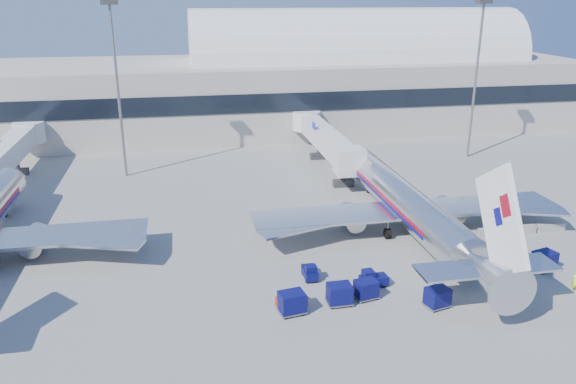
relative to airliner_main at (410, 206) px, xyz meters
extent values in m
plane|color=gray|center=(-10.00, -4.51, -2.93)|extent=(260.00, 260.00, 0.00)
cube|color=#B2AA9E|center=(-35.00, 51.49, 3.07)|extent=(170.00, 28.00, 12.00)
cube|color=black|center=(-35.00, 37.54, 4.07)|extent=(170.00, 0.40, 3.00)
cylinder|color=silver|center=(10.00, 51.49, 9.07)|extent=(60.00, 18.00, 18.00)
cylinder|color=silver|center=(0.00, 1.49, -0.03)|extent=(3.80, 28.00, 3.80)
sphere|color=silver|center=(0.00, 15.49, -0.03)|extent=(3.72, 3.72, 3.72)
cone|color=silver|center=(0.00, -15.51, 0.37)|extent=(3.80, 6.00, 3.80)
cube|color=maroon|center=(0.00, 2.49, 0.22)|extent=(3.85, 20.16, 0.32)
cube|color=#0E0B68|center=(0.00, 2.49, -0.15)|extent=(3.85, 20.16, 0.32)
cube|color=white|center=(0.00, -16.01, 4.77)|extent=(0.35, 7.79, 8.74)
cube|color=silver|center=(0.00, -15.01, 0.57)|extent=(11.00, 3.00, 0.18)
cube|color=silver|center=(0.00, 0.49, -0.63)|extent=(32.00, 5.00, 0.28)
cylinder|color=#B7B7BC|center=(-5.50, 1.99, -1.58)|extent=(2.10, 3.80, 2.10)
cylinder|color=#B7B7BC|center=(5.50, 1.99, -1.58)|extent=(2.10, 3.80, 2.10)
cylinder|color=black|center=(0.00, 12.49, -2.48)|extent=(0.40, 0.90, 0.90)
sphere|color=silver|center=(-42.00, 15.49, -0.03)|extent=(3.72, 3.72, 3.72)
cylinder|color=#B7B7BC|center=(-36.50, 1.99, -1.58)|extent=(2.10, 3.80, 2.10)
cylinder|color=black|center=(-42.00, 12.49, -2.48)|extent=(0.40, 0.90, 0.90)
cube|color=silver|center=(-2.40, 25.49, 1.07)|extent=(2.70, 24.00, 2.70)
cube|color=silver|center=(-2.40, 13.29, 1.07)|extent=(3.40, 3.20, 3.20)
cylinder|color=silver|center=(-2.40, 36.99, 1.07)|extent=(4.40, 4.40, 3.00)
cube|color=#2D2D30|center=(-2.40, 15.49, -1.13)|extent=(0.50, 0.50, 3.00)
cube|color=#2D2D30|center=(-2.40, 15.49, -2.48)|extent=(2.60, 1.00, 0.90)
cube|color=#2D2D30|center=(-2.40, 28.49, -1.13)|extent=(0.50, 0.50, 3.00)
cube|color=#2D2D30|center=(-2.40, 28.49, -2.48)|extent=(2.60, 1.00, 0.90)
cube|color=#1C219C|center=(-4.00, 25.49, 2.87)|extent=(0.12, 1.40, 0.90)
cube|color=silver|center=(-44.40, 25.49, 1.07)|extent=(2.70, 24.00, 2.70)
cylinder|color=silver|center=(-44.40, 36.99, 1.07)|extent=(4.40, 4.40, 3.00)
cube|color=#2D2D30|center=(-44.40, 28.49, -1.13)|extent=(0.50, 0.50, 3.00)
cube|color=#2D2D30|center=(-44.40, 28.49, -2.48)|extent=(2.60, 1.00, 0.90)
cylinder|color=slate|center=(-30.00, 25.49, 8.07)|extent=(0.36, 0.36, 22.00)
cube|color=#2D2D30|center=(-30.00, 25.49, 19.37)|extent=(2.00, 1.20, 0.60)
cylinder|color=slate|center=(20.00, 25.49, 8.07)|extent=(0.36, 0.36, 22.00)
cube|color=#2D2D30|center=(20.00, 25.49, 19.37)|extent=(2.00, 1.20, 0.60)
cube|color=#9E9E96|center=(8.00, -2.51, -2.48)|extent=(3.00, 0.55, 0.90)
cube|color=#9E9E96|center=(11.30, -2.51, -2.48)|extent=(3.00, 0.55, 0.90)
cube|color=#9E9E96|center=(14.60, -2.51, -2.48)|extent=(3.00, 0.55, 0.90)
cube|color=#090A45|center=(-7.21, -10.09, -2.37)|extent=(2.39, 1.33, 0.75)
cube|color=#090A45|center=(-7.71, -10.12, -1.77)|extent=(0.98, 1.07, 0.70)
cylinder|color=black|center=(-6.44, -9.57, -2.65)|extent=(0.58, 0.26, 0.56)
cube|color=#090A45|center=(2.67, -8.34, -2.36)|extent=(2.56, 2.45, 0.77)
cube|color=#090A45|center=(2.28, -8.00, -1.74)|extent=(1.37, 1.38, 0.72)
cylinder|color=black|center=(3.60, -8.53, -2.64)|extent=(0.58, 0.55, 0.58)
cube|color=#090A45|center=(-12.15, -7.70, -2.41)|extent=(1.10, 2.18, 0.71)
cube|color=#090A45|center=(-12.15, -8.18, -1.84)|extent=(0.95, 0.86, 0.66)
cylinder|color=black|center=(-12.57, -6.95, -2.66)|extent=(0.21, 0.53, 0.53)
cube|color=#090A45|center=(-8.49, -11.93, -2.03)|extent=(1.96, 1.67, 1.37)
cube|color=slate|center=(-8.49, -11.93, -2.72)|extent=(2.06, 1.74, 0.09)
cylinder|color=black|center=(-7.97, -11.27, -2.74)|extent=(0.40, 0.23, 0.38)
cube|color=#090A45|center=(-10.84, -12.40, -1.94)|extent=(1.89, 1.48, 1.50)
cube|color=slate|center=(-10.84, -12.40, -2.70)|extent=(1.99, 1.53, 0.10)
cylinder|color=black|center=(-10.13, -11.82, -2.72)|extent=(0.42, 0.17, 0.41)
cube|color=#090A45|center=(-14.77, -12.99, -1.92)|extent=(2.13, 1.78, 1.54)
cube|color=slate|center=(-14.77, -12.99, -2.69)|extent=(2.24, 1.85, 0.11)
cylinder|color=black|center=(-14.14, -12.30, -2.72)|extent=(0.45, 0.24, 0.42)
cube|color=#090A45|center=(-3.44, -14.22, -2.00)|extent=(2.04, 1.76, 1.41)
cube|color=slate|center=(-3.44, -14.22, -2.71)|extent=(2.15, 1.83, 0.10)
cylinder|color=black|center=(-2.92, -13.53, -2.73)|extent=(0.42, 0.25, 0.39)
cube|color=#090A45|center=(8.63, -10.10, -1.94)|extent=(2.17, 1.87, 1.50)
cube|color=slate|center=(8.63, -10.10, -2.70)|extent=(2.28, 1.95, 0.10)
cylinder|color=black|center=(9.19, -9.36, -2.72)|extent=(0.44, 0.27, 0.41)
cube|color=slate|center=(-14.70, -12.48, -2.59)|extent=(2.52, 2.16, 0.12)
cube|color=maroon|center=(-14.70, -12.48, -2.40)|extent=(2.54, 2.20, 0.08)
cylinder|color=black|center=(-14.28, -11.73, -2.73)|extent=(0.42, 0.29, 0.39)
imported|color=#BEFF1A|center=(8.78, -14.11, -1.98)|extent=(0.80, 0.82, 1.90)
camera|label=1|loc=(-22.16, -49.83, 20.15)|focal=35.00mm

